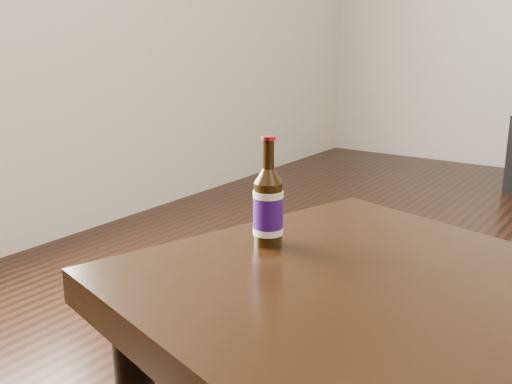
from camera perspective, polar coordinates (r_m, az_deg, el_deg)
The scene contains 1 object.
beer_bottle at distance 1.22m, azimuth 1.16°, elevation -1.44°, with size 0.07×0.07×0.23m.
Camera 1 is at (-0.25, -1.41, 0.93)m, focal length 42.00 mm.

